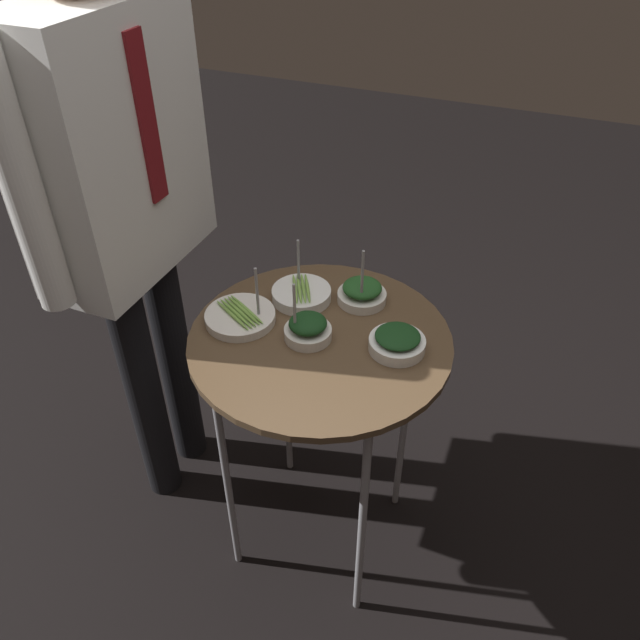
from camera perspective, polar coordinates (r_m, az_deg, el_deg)
ground_plane at (r=2.04m, az=0.00°, el=-18.52°), size 8.00×8.00×0.00m
serving_cart at (r=1.50m, az=0.00°, el=-3.51°), size 0.62×0.62×0.77m
bowl_spinach_front_right at (r=1.44m, az=-1.13°, el=-0.80°), size 0.11×0.11×0.16m
bowl_spinach_near_rim at (r=1.42m, az=7.07°, el=-2.00°), size 0.13×0.13×0.05m
bowl_asparagus_mid_left at (r=1.56m, az=-1.71°, el=2.41°), size 0.15×0.15×0.15m
bowl_asparagus_far_rim at (r=1.51m, az=-7.29°, el=0.34°), size 0.17×0.17×0.15m
bowl_spinach_back_left at (r=1.55m, az=3.86°, el=2.51°), size 0.12×0.12×0.17m
waiter_figure at (r=1.59m, az=-18.05°, el=12.28°), size 0.62×0.23×1.67m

